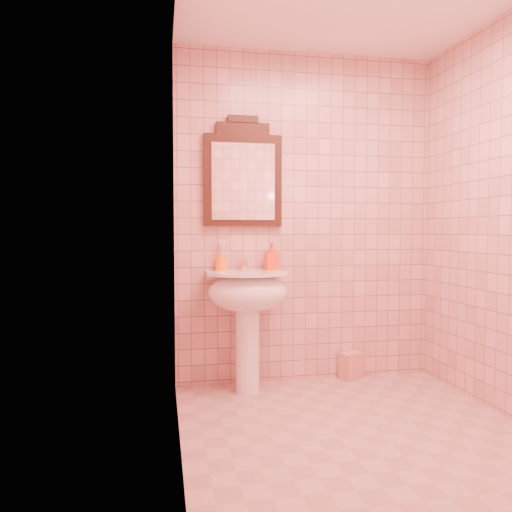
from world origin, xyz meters
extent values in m
plane|color=tan|center=(0.00, 0.00, 0.00)|extent=(2.20, 2.20, 0.00)
cube|color=#E1A59D|center=(0.00, 1.10, 1.25)|extent=(2.00, 0.02, 2.50)
cylinder|color=white|center=(-0.49, 0.88, 0.35)|extent=(0.17, 0.17, 0.70)
ellipsoid|color=white|center=(-0.49, 0.86, 0.72)|extent=(0.56, 0.46, 0.28)
cube|color=white|center=(-0.49, 1.03, 0.83)|extent=(0.56, 0.15, 0.05)
cylinder|color=white|center=(-0.49, 0.86, 0.85)|extent=(0.58, 0.58, 0.02)
cylinder|color=white|center=(-0.49, 1.03, 0.91)|extent=(0.04, 0.04, 0.09)
cylinder|color=white|center=(-0.49, 0.97, 0.94)|extent=(0.02, 0.10, 0.02)
cylinder|color=white|center=(-0.49, 0.92, 0.93)|extent=(0.02, 0.02, 0.04)
cube|color=white|center=(-0.49, 1.04, 0.96)|extent=(0.01, 0.07, 0.01)
cube|color=black|center=(-0.49, 1.08, 1.53)|extent=(0.58, 0.05, 0.68)
cube|color=black|center=(-0.49, 1.08, 1.91)|extent=(0.39, 0.05, 0.08)
cube|color=black|center=(-0.49, 1.08, 1.97)|extent=(0.23, 0.05, 0.06)
cube|color=white|center=(-0.49, 1.05, 1.52)|extent=(0.47, 0.01, 0.56)
cylinder|color=orange|center=(-0.66, 1.04, 0.92)|extent=(0.09, 0.09, 0.11)
cylinder|color=silver|center=(-0.64, 1.04, 0.96)|extent=(0.01, 0.01, 0.20)
cylinder|color=#338CD8|center=(-0.67, 1.05, 0.96)|extent=(0.01, 0.01, 0.20)
cylinder|color=#E5334C|center=(-0.67, 1.02, 0.96)|extent=(0.01, 0.01, 0.20)
imported|color=#F13C14|center=(-0.29, 1.01, 0.96)|extent=(0.10, 0.10, 0.20)
cube|color=#E3AD85|center=(0.36, 1.04, 0.10)|extent=(0.20, 0.17, 0.21)
camera|label=1|loc=(-1.09, -2.59, 1.16)|focal=35.00mm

